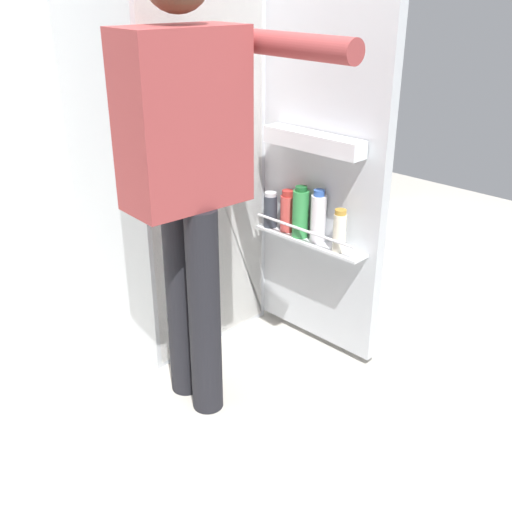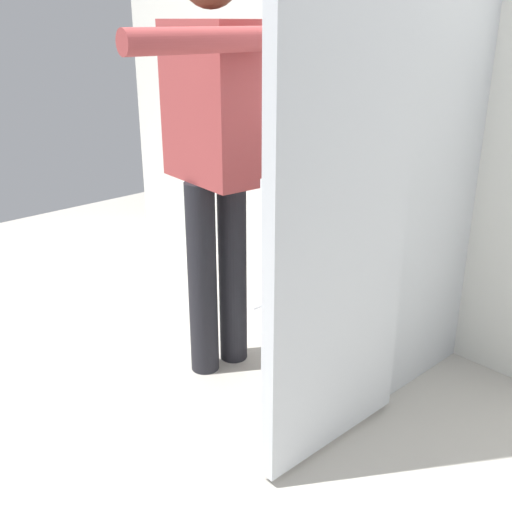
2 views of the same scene
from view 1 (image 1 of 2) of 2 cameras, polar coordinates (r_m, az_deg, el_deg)
The scene contains 4 objects.
ground_plane at distance 2.72m, azimuth -0.34°, elevation -9.95°, with size 5.87×5.87×0.00m, color #B7B2A8.
kitchen_wall at distance 2.94m, azimuth -13.04°, elevation 18.05°, with size 4.40×0.10×2.48m, color silver.
refrigerator at distance 2.71m, azimuth -7.15°, elevation 9.79°, with size 0.71×1.20×1.72m.
person at distance 2.09m, azimuth -6.47°, elevation 9.36°, with size 0.54×0.76×1.66m.
Camera 1 is at (-1.58, -1.59, 1.54)m, focal length 42.25 mm.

